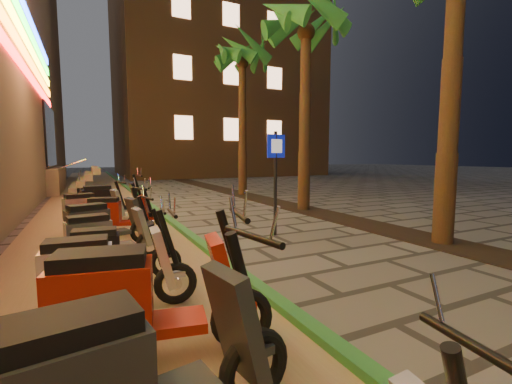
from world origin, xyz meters
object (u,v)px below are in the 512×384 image
scooter_9 (102,224)px  scooter_10 (116,214)px  scooter_4 (126,377)px  scooter_5 (139,300)px  scooter_7 (113,252)px  pedestrian_sign (276,168)px  scooter_11 (91,209)px  scooter_8 (105,236)px  scooter_6 (103,271)px  scooter_12 (109,201)px

scooter_9 → scooter_10: (0.33, 1.14, -0.02)m
scooter_4 → scooter_5: bearing=69.5°
scooter_7 → pedestrian_sign: bearing=30.3°
scooter_5 → scooter_10: 5.21m
pedestrian_sign → scooter_7: bearing=-167.8°
scooter_9 → scooter_11: bearing=76.8°
scooter_5 → scooter_8: (-0.13, 3.09, -0.09)m
pedestrian_sign → scooter_6: 4.60m
scooter_5 → scooter_8: bearing=103.6°
scooter_6 → pedestrian_sign: bearing=40.1°
scooter_4 → scooter_6: size_ratio=1.11×
pedestrian_sign → scooter_8: size_ratio=1.49×
scooter_7 → scooter_5: bearing=-83.0°
scooter_5 → scooter_8: size_ratio=1.20×
scooter_10 → scooter_4: bearing=-79.4°
scooter_5 → scooter_11: (-0.29, 6.26, -0.07)m
scooter_10 → scooter_11: bearing=128.9°
scooter_8 → scooter_10: (0.33, 2.11, 0.01)m
pedestrian_sign → scooter_7: pedestrian_sign is taller
scooter_7 → scooter_8: 1.00m
scooter_8 → scooter_9: scooter_9 is taller
scooter_8 → scooter_9: (-0.00, 0.98, 0.03)m
scooter_7 → scooter_9: size_ratio=0.89×
scooter_6 → scooter_7: 0.98m
scooter_11 → scooter_6: bearing=-102.9°
scooter_6 → scooter_8: (0.10, 1.96, -0.03)m
pedestrian_sign → scooter_4: bearing=-140.4°
scooter_9 → scooter_10: bearing=56.6°
pedestrian_sign → scooter_6: bearing=-157.5°
scooter_8 → scooter_12: scooter_12 is taller
scooter_10 → scooter_12: (-0.03, 2.08, 0.07)m
scooter_7 → scooter_6: bearing=-94.4°
scooter_8 → scooter_6: bearing=-102.8°
scooter_4 → scooter_10: bearing=77.2°
scooter_7 → scooter_11: size_ratio=0.90×
pedestrian_sign → scooter_12: size_ratio=1.28×
scooter_6 → scooter_7: bearing=85.1°
scooter_4 → scooter_10: size_ratio=1.15×
scooter_4 → scooter_11: bearing=81.5°
scooter_8 → scooter_12: bearing=76.0°
scooter_6 → scooter_12: (0.39, 6.16, 0.05)m
scooter_9 → scooter_12: (0.30, 3.22, 0.05)m
pedestrian_sign → scooter_6: size_ratio=1.41×
pedestrian_sign → scooter_6: (-3.66, -2.61, -1.00)m
scooter_8 → scooter_10: bearing=71.3°
scooter_4 → scooter_10: 6.22m
scooter_6 → scooter_10: scooter_6 is taller
pedestrian_sign → scooter_9: pedestrian_sign is taller
pedestrian_sign → scooter_5: (-3.43, -3.73, -0.93)m
scooter_8 → scooter_9: bearing=80.2°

